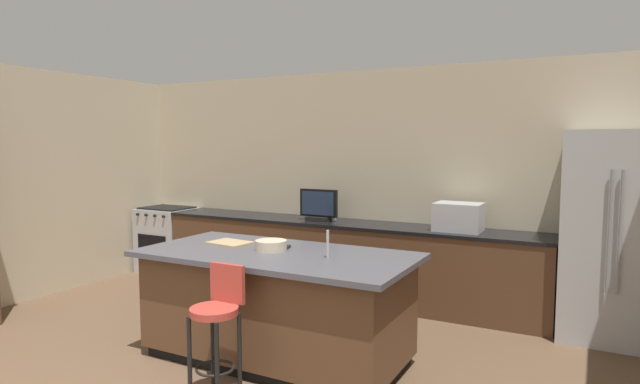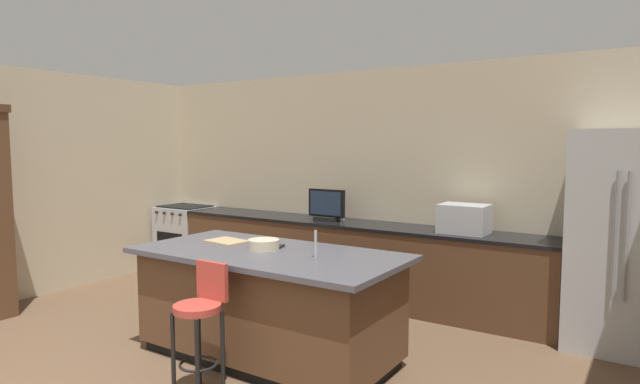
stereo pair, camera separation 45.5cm
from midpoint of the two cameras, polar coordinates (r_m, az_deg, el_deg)
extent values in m
cube|color=beige|center=(6.42, 2.23, 1.04)|extent=(6.93, 0.12, 2.68)
cube|color=beige|center=(6.99, -31.96, 0.59)|extent=(0.12, 4.95, 2.68)
cube|color=brown|center=(6.24, 0.12, -7.51)|extent=(4.68, 0.60, 0.86)
cube|color=black|center=(6.16, 0.12, -3.43)|extent=(4.70, 0.62, 0.04)
cube|color=black|center=(4.66, -7.62, -17.07)|extent=(2.05, 0.88, 0.09)
cube|color=brown|center=(4.51, -7.69, -11.93)|extent=(2.13, 0.96, 0.78)
cube|color=#4C4C56|center=(4.41, -7.76, -6.77)|extent=(2.29, 1.12, 0.04)
cube|color=#B7BABF|center=(5.40, 27.10, -4.32)|extent=(0.86, 0.70, 1.93)
cylinder|color=gray|center=(5.01, 26.62, -3.88)|extent=(0.02, 0.02, 1.06)
cylinder|color=gray|center=(5.01, 27.54, -3.92)|extent=(0.02, 0.02, 1.06)
cube|color=#B7BABF|center=(7.86, -17.79, -4.98)|extent=(0.73, 0.60, 0.90)
cube|color=black|center=(7.67, -19.41, -5.63)|extent=(0.51, 0.01, 0.32)
cube|color=black|center=(7.80, -17.88, -1.65)|extent=(0.66, 0.50, 0.02)
cylinder|color=black|center=(7.77, -20.78, -2.28)|extent=(0.04, 0.03, 0.04)
cylinder|color=black|center=(7.65, -19.98, -2.37)|extent=(0.04, 0.03, 0.04)
cylinder|color=black|center=(7.53, -19.16, -2.46)|extent=(0.04, 0.03, 0.04)
cylinder|color=black|center=(7.42, -18.31, -2.55)|extent=(0.04, 0.03, 0.04)
cube|color=#B7BABF|center=(5.64, 12.56, -2.67)|extent=(0.48, 0.36, 0.29)
cube|color=black|center=(6.24, -2.24, -2.93)|extent=(0.29, 0.16, 0.05)
cube|color=black|center=(6.21, -2.25, -1.21)|extent=(0.48, 0.05, 0.33)
cube|color=#1E2D47|center=(6.19, -2.38, -1.23)|extent=(0.42, 0.01, 0.28)
cylinder|color=#B2B2B7|center=(6.29, -0.42, -1.99)|extent=(0.02, 0.02, 0.24)
cylinder|color=#B2B2B7|center=(4.12, -2.34, -5.69)|extent=(0.02, 0.02, 0.22)
cylinder|color=#B23D33|center=(3.87, -14.82, -12.41)|extent=(0.34, 0.34, 0.05)
cube|color=#B23D33|center=(3.93, -13.35, -9.61)|extent=(0.29, 0.04, 0.28)
cylinder|color=black|center=(3.98, -17.31, -17.10)|extent=(0.03, 0.03, 0.62)
cylinder|color=black|center=(3.82, -14.63, -18.01)|extent=(0.03, 0.03, 0.62)
cylinder|color=black|center=(4.14, -14.77, -16.14)|extent=(0.03, 0.03, 0.62)
cylinder|color=black|center=(3.99, -12.11, -16.94)|extent=(0.03, 0.03, 0.62)
torus|color=black|center=(4.01, -14.68, -18.04)|extent=(0.28, 0.28, 0.02)
cylinder|color=beige|center=(4.48, -8.26, -5.76)|extent=(0.27, 0.27, 0.08)
cube|color=black|center=(4.52, -6.63, -6.04)|extent=(0.09, 0.18, 0.02)
cube|color=tan|center=(4.83, -12.42, -5.42)|extent=(0.39, 0.31, 0.02)
camera|label=1|loc=(0.23, -92.54, -0.23)|focal=29.53mm
camera|label=2|loc=(0.23, 87.46, 0.23)|focal=29.53mm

